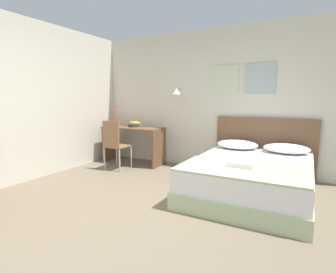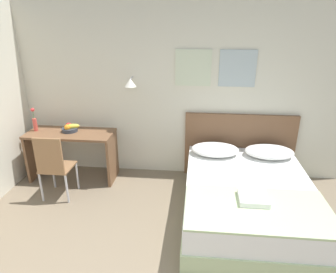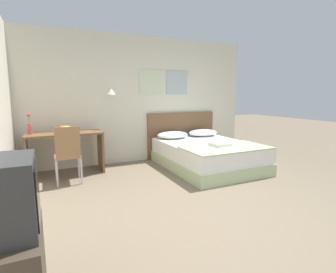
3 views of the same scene
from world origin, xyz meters
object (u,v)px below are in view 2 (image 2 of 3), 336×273
(headboard, at_px, (239,146))
(fruit_bowl, at_px, (70,128))
(folded_towel_near_foot, at_px, (253,198))
(desk_chair, at_px, (53,164))
(bed, at_px, (247,199))
(pillow_left, at_px, (215,149))
(flower_vase, at_px, (35,122))
(pillow_right, at_px, (269,152))
(desk, at_px, (72,146))
(throw_blanket, at_px, (258,209))

(headboard, height_order, fruit_bowl, headboard)
(folded_towel_near_foot, height_order, desk_chair, desk_chair)
(headboard, distance_m, fruit_bowl, 2.62)
(bed, height_order, pillow_left, pillow_left)
(pillow_left, distance_m, flower_vase, 2.75)
(pillow_left, bearing_deg, pillow_right, 0.00)
(bed, xyz_separation_m, pillow_right, (0.39, 0.75, 0.33))
(folded_towel_near_foot, relative_size, fruit_bowl, 1.15)
(bed, height_order, fruit_bowl, fruit_bowl)
(headboard, distance_m, flower_vase, 3.16)
(bed, distance_m, desk, 2.69)
(pillow_left, xyz_separation_m, fruit_bowl, (-2.20, 0.02, 0.24))
(throw_blanket, relative_size, desk, 1.17)
(headboard, distance_m, pillow_right, 0.50)
(flower_vase, bearing_deg, headboard, 5.76)
(folded_towel_near_foot, bearing_deg, fruit_bowl, 154.12)
(pillow_left, distance_m, fruit_bowl, 2.21)
(throw_blanket, distance_m, folded_towel_near_foot, 0.15)
(desk, bearing_deg, pillow_right, 0.44)
(pillow_left, bearing_deg, throw_blanket, -74.10)
(desk_chair, relative_size, flower_vase, 2.64)
(pillow_left, bearing_deg, folded_towel_near_foot, -73.55)
(pillow_left, relative_size, desk_chair, 0.73)
(flower_vase, bearing_deg, desk_chair, -49.26)
(pillow_right, bearing_deg, folded_towel_near_foot, -108.91)
(desk_chair, bearing_deg, throw_blanket, -15.87)
(pillow_left, relative_size, fruit_bowl, 2.57)
(headboard, xyz_separation_m, desk, (-2.57, -0.34, 0.03))
(folded_towel_near_foot, height_order, fruit_bowl, fruit_bowl)
(headboard, xyz_separation_m, fruit_bowl, (-2.58, -0.29, 0.30))
(throw_blanket, xyz_separation_m, desk, (-2.57, 1.34, 0.03))
(fruit_bowl, bearing_deg, throw_blanket, -28.20)
(pillow_right, relative_size, desk_chair, 0.73)
(pillow_right, xyz_separation_m, throw_blanket, (-0.39, -1.36, -0.06))
(desk_chair, bearing_deg, folded_towel_near_foot, -12.96)
(throw_blanket, relative_size, folded_towel_near_foot, 4.90)
(desk, relative_size, desk_chair, 1.37)
(pillow_left, xyz_separation_m, pillow_right, (0.77, 0.00, 0.00))
(pillow_left, xyz_separation_m, folded_towel_near_foot, (0.36, -1.21, -0.02))
(desk, bearing_deg, fruit_bowl, 108.17)
(headboard, relative_size, fruit_bowl, 6.25)
(desk, height_order, fruit_bowl, fruit_bowl)
(bed, bearing_deg, flower_vase, 166.33)
(fruit_bowl, bearing_deg, flower_vase, -177.66)
(fruit_bowl, relative_size, flower_vase, 0.75)
(throw_blanket, bearing_deg, fruit_bowl, 151.80)
(flower_vase, bearing_deg, pillow_left, -0.07)
(pillow_right, bearing_deg, desk_chair, -168.01)
(desk_chair, height_order, fruit_bowl, desk_chair)
(fruit_bowl, height_order, flower_vase, flower_vase)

